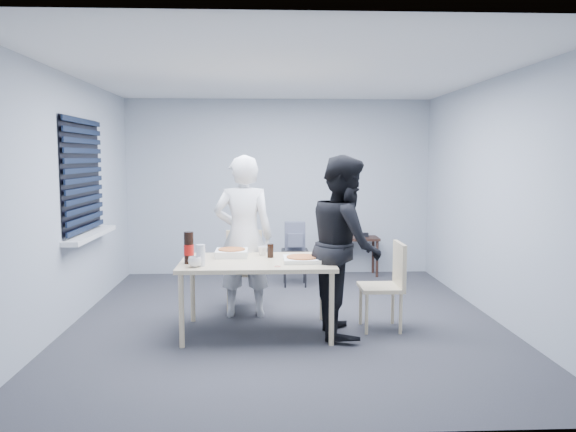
{
  "coord_description": "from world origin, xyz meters",
  "views": [
    {
      "loc": [
        -0.24,
        -5.87,
        1.75
      ],
      "look_at": [
        0.03,
        0.1,
        1.12
      ],
      "focal_mm": 35.0,
      "sensor_mm": 36.0,
      "label": 1
    }
  ],
  "objects_px": {
    "person_black": "(345,245)",
    "soda_bottle": "(189,248)",
    "person_white": "(244,236)",
    "side_table": "(349,243)",
    "mug_b": "(263,251)",
    "chair_far": "(244,263)",
    "chair_right": "(389,279)",
    "stool": "(295,258)",
    "dining_table": "(257,266)",
    "mug_a": "(195,262)",
    "backpack": "(295,236)"
  },
  "relations": [
    {
      "from": "mug_b",
      "to": "backpack",
      "type": "bearing_deg",
      "value": 75.86
    },
    {
      "from": "backpack",
      "to": "mug_a",
      "type": "xyz_separation_m",
      "value": [
        -1.07,
        -2.35,
        0.1
      ]
    },
    {
      "from": "person_white",
      "to": "side_table",
      "type": "relative_size",
      "value": 2.07
    },
    {
      "from": "chair_far",
      "to": "backpack",
      "type": "bearing_deg",
      "value": 57.89
    },
    {
      "from": "dining_table",
      "to": "backpack",
      "type": "xyz_separation_m",
      "value": [
        0.49,
        2.04,
        0.01
      ]
    },
    {
      "from": "person_white",
      "to": "chair_far",
      "type": "bearing_deg",
      "value": -88.37
    },
    {
      "from": "stool",
      "to": "mug_a",
      "type": "bearing_deg",
      "value": -114.32
    },
    {
      "from": "mug_a",
      "to": "soda_bottle",
      "type": "bearing_deg",
      "value": 113.14
    },
    {
      "from": "chair_far",
      "to": "side_table",
      "type": "distance_m",
      "value": 2.26
    },
    {
      "from": "person_white",
      "to": "mug_a",
      "type": "height_order",
      "value": "person_white"
    },
    {
      "from": "person_white",
      "to": "person_black",
      "type": "xyz_separation_m",
      "value": [
        1.02,
        -0.66,
        0.0
      ]
    },
    {
      "from": "person_black",
      "to": "mug_a",
      "type": "relative_size",
      "value": 14.39
    },
    {
      "from": "dining_table",
      "to": "person_white",
      "type": "relative_size",
      "value": 0.85
    },
    {
      "from": "mug_a",
      "to": "stool",
      "type": "bearing_deg",
      "value": 65.68
    },
    {
      "from": "chair_far",
      "to": "person_white",
      "type": "distance_m",
      "value": 0.53
    },
    {
      "from": "chair_right",
      "to": "person_white",
      "type": "relative_size",
      "value": 0.5
    },
    {
      "from": "chair_far",
      "to": "stool",
      "type": "xyz_separation_m",
      "value": [
        0.66,
        1.06,
        -0.13
      ]
    },
    {
      "from": "chair_far",
      "to": "mug_a",
      "type": "xyz_separation_m",
      "value": [
        -0.41,
        -1.3,
        0.27
      ]
    },
    {
      "from": "stool",
      "to": "side_table",
      "type": "bearing_deg",
      "value": 36.93
    },
    {
      "from": "backpack",
      "to": "chair_right",
      "type": "bearing_deg",
      "value": -52.63
    },
    {
      "from": "soda_bottle",
      "to": "backpack",
      "type": "bearing_deg",
      "value": 62.18
    },
    {
      "from": "person_white",
      "to": "soda_bottle",
      "type": "bearing_deg",
      "value": 56.19
    },
    {
      "from": "chair_right",
      "to": "mug_b",
      "type": "xyz_separation_m",
      "value": [
        -1.28,
        0.24,
        0.27
      ]
    },
    {
      "from": "chair_right",
      "to": "side_table",
      "type": "height_order",
      "value": "chair_right"
    },
    {
      "from": "person_white",
      "to": "person_black",
      "type": "distance_m",
      "value": 1.21
    },
    {
      "from": "chair_far",
      "to": "backpack",
      "type": "height_order",
      "value": "chair_far"
    },
    {
      "from": "chair_right",
      "to": "soda_bottle",
      "type": "distance_m",
      "value": 2.03
    },
    {
      "from": "backpack",
      "to": "mug_b",
      "type": "height_order",
      "value": "backpack"
    },
    {
      "from": "chair_far",
      "to": "chair_right",
      "type": "height_order",
      "value": "same"
    },
    {
      "from": "stool",
      "to": "soda_bottle",
      "type": "bearing_deg",
      "value": -117.7
    },
    {
      "from": "person_black",
      "to": "chair_right",
      "type": "bearing_deg",
      "value": -77.28
    },
    {
      "from": "chair_far",
      "to": "soda_bottle",
      "type": "relative_size",
      "value": 2.9
    },
    {
      "from": "soda_bottle",
      "to": "chair_right",
      "type": "bearing_deg",
      "value": 5.51
    },
    {
      "from": "mug_a",
      "to": "person_black",
      "type": "bearing_deg",
      "value": 10.48
    },
    {
      "from": "chair_right",
      "to": "mug_a",
      "type": "xyz_separation_m",
      "value": [
        -1.91,
        -0.37,
        0.27
      ]
    },
    {
      "from": "chair_right",
      "to": "chair_far",
      "type": "bearing_deg",
      "value": 148.19
    },
    {
      "from": "person_white",
      "to": "stool",
      "type": "height_order",
      "value": "person_white"
    },
    {
      "from": "side_table",
      "to": "mug_a",
      "type": "distance_m",
      "value": 3.56
    },
    {
      "from": "side_table",
      "to": "person_white",
      "type": "bearing_deg",
      "value": -125.75
    },
    {
      "from": "person_black",
      "to": "soda_bottle",
      "type": "height_order",
      "value": "person_black"
    },
    {
      "from": "person_white",
      "to": "person_black",
      "type": "bearing_deg",
      "value": 147.11
    },
    {
      "from": "chair_far",
      "to": "side_table",
      "type": "xyz_separation_m",
      "value": [
        1.5,
        1.69,
        -0.02
      ]
    },
    {
      "from": "person_black",
      "to": "mug_b",
      "type": "bearing_deg",
      "value": 67.12
    },
    {
      "from": "soda_bottle",
      "to": "person_white",
      "type": "bearing_deg",
      "value": 56.19
    },
    {
      "from": "mug_b",
      "to": "chair_far",
      "type": "bearing_deg",
      "value": 107.44
    },
    {
      "from": "dining_table",
      "to": "person_black",
      "type": "relative_size",
      "value": 0.85
    },
    {
      "from": "person_white",
      "to": "mug_b",
      "type": "height_order",
      "value": "person_white"
    },
    {
      "from": "chair_right",
      "to": "person_black",
      "type": "distance_m",
      "value": 0.61
    },
    {
      "from": "stool",
      "to": "mug_a",
      "type": "xyz_separation_m",
      "value": [
        -1.07,
        -2.36,
        0.4
      ]
    },
    {
      "from": "chair_right",
      "to": "stool",
      "type": "height_order",
      "value": "chair_right"
    }
  ]
}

